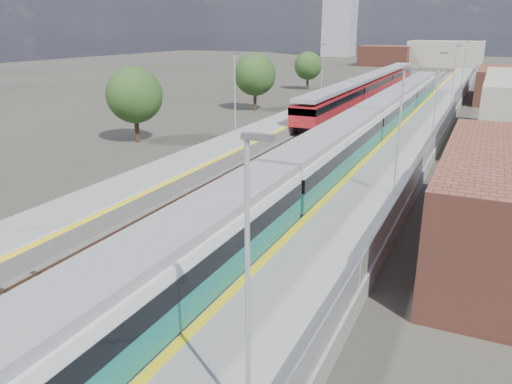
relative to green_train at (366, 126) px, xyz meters
The scene contains 11 objects.
ground 13.91m from the green_train, 96.28° to the left, with size 320.00×320.00×0.00m, color #47443A.
ballast_bed 16.72m from the green_train, 103.08° to the left, with size 10.50×155.00×0.06m, color #565451.
tracks 18.22m from the green_train, 100.03° to the left, with size 8.96×160.00×0.17m.
platform_right 16.66m from the green_train, 76.80° to the left, with size 4.70×155.00×8.52m.
platform_left 19.35m from the green_train, 123.19° to the left, with size 4.30×155.00×8.52m.
buildings 104.44m from the green_train, 100.86° to the left, with size 72.00×185.50×40.00m.
green_train is the anchor object (origin of this frame).
red_train 33.57m from the green_train, 102.04° to the left, with size 2.96×59.96×3.73m.
tree_a 21.64m from the green_train, 165.75° to the right, with size 5.29×5.29×7.17m.
tree_b 25.60m from the green_train, 137.55° to the left, with size 5.53×5.53×7.49m.
tree_c 47.27m from the green_train, 115.48° to the left, with size 4.89×4.89×6.62m.
Camera 1 is at (11.08, -7.18, 10.56)m, focal length 35.00 mm.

